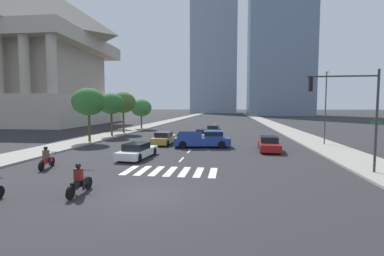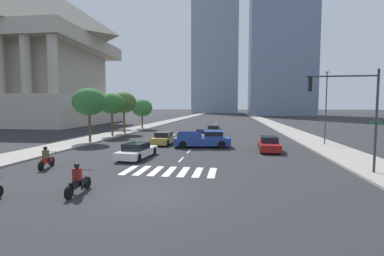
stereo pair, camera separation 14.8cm
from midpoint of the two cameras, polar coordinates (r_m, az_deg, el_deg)
name	(u,v)px [view 1 (the left image)]	position (r m, az deg, el deg)	size (l,w,h in m)	color
ground_plane	(149,195)	(13.47, -9.16, -13.35)	(800.00, 800.00, 0.00)	#28282B
sidewalk_east	(296,134)	(43.50, 20.41, -1.19)	(4.00, 260.00, 0.15)	gray
sidewalk_west	(123,132)	(45.76, -14.10, -0.78)	(4.00, 260.00, 0.15)	gray
crosswalk_near	(170,171)	(17.89, -4.67, -8.84)	(5.85, 2.72, 0.01)	silver
lane_divider_center	(207,132)	(45.34, 3.02, -0.79)	(0.14, 50.00, 0.01)	silver
motorcycle_lead	(47,160)	(20.98, -27.81, -5.76)	(0.78, 2.18, 1.49)	black
motorcycle_third	(80,182)	(14.29, -22.32, -10.16)	(0.70, 2.21, 1.49)	black
pickup_truck	(205,139)	(28.09, 2.47, -2.32)	(5.83, 2.64, 1.67)	navy
sedan_silver_0	(202,135)	(35.10, 1.99, -1.38)	(2.13, 4.42, 1.22)	#B7BABF
sedan_red_1	(269,144)	(26.85, 15.33, -3.23)	(1.96, 4.67, 1.32)	maroon
sedan_gold_2	(164,138)	(30.61, -5.86, -2.15)	(1.90, 4.80, 1.35)	#B28E38
sedan_white_3	(137,151)	(22.65, -11.33, -4.65)	(2.16, 4.73, 1.23)	silver
sedan_green_4	(213,130)	(41.41, 4.26, -0.48)	(2.10, 4.71, 1.27)	#1E6038
traffic_signal_near	(351,102)	(19.26, 29.64, 4.58)	(4.38, 0.28, 6.17)	#333335
street_lamp_east	(326,102)	(32.26, 25.60, 4.80)	(0.50, 0.24, 7.64)	#3F3F42
street_tree_nearest	(89,102)	(34.31, -20.56, 5.04)	(3.71, 3.71, 6.09)	#4C3823
street_tree_second	(111,104)	(39.82, -16.34, 4.79)	(3.37, 3.37, 5.80)	#4C3823
street_tree_third	(123,103)	(43.80, -14.02, 5.09)	(3.77, 3.77, 6.19)	#4C3823
street_tree_fourth	(141,108)	(51.92, -10.45, 4.10)	(3.76, 3.76, 5.35)	#4C3823
war_memorial	(33,51)	(76.57, -29.81, 13.57)	(31.20, 31.20, 33.51)	#BCB29E
office_tower_left_skyline	(215,2)	(195.54, 4.65, 24.29)	(28.65, 24.48, 142.46)	#8C9EB2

